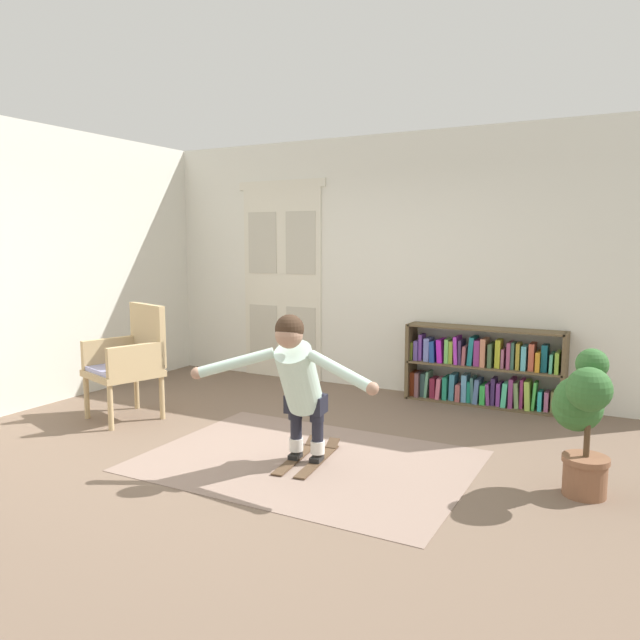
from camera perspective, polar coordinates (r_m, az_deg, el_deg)
ground_plane at (r=4.99m, az=-4.66°, el=-12.69°), size 7.20×7.20×0.00m
back_wall at (r=7.03m, az=6.74°, el=5.19°), size 6.00×0.10×2.90m
side_wall_left at (r=7.04m, az=-24.04°, el=4.61°), size 0.10×6.00×2.90m
double_door at (r=7.62m, az=-3.56°, el=3.74°), size 1.22×0.05×2.45m
rug at (r=4.90m, az=-1.23°, el=-13.01°), size 2.50×1.80×0.01m
bookshelf at (r=6.63m, az=14.78°, el=-4.52°), size 1.63×0.30×0.82m
wicker_chair at (r=6.19m, az=-17.34°, el=-3.46°), size 0.76×0.76×1.10m
potted_plant at (r=4.51m, az=23.29°, el=-7.91°), size 0.40×0.53×1.00m
skis_pair at (r=4.92m, az=-1.10°, el=-12.68°), size 0.37×0.82×0.07m
person_skier at (r=4.54m, az=-2.10°, el=-5.34°), size 1.42×0.75×1.12m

